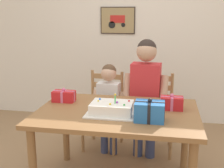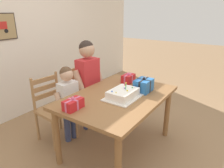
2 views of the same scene
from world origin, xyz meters
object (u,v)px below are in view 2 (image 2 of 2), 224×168
object	(u,v)px
child_older	(88,77)
child_younger	(68,97)
gift_box_red_large	(73,104)
chair_left	(54,108)
birthday_cake	(123,94)
dining_table	(118,102)
gift_box_corner_small	(128,79)
chair_right	(84,94)
gift_box_beside_cake	(144,85)

from	to	relation	value
child_older	child_younger	xyz separation A→B (m)	(-0.41, 0.00, -0.17)
gift_box_red_large	chair_left	world-z (taller)	chair_left
birthday_cake	dining_table	bearing A→B (deg)	69.82
gift_box_corner_small	chair_right	world-z (taller)	chair_right
gift_box_red_large	chair_right	size ratio (longest dim) A/B	0.24
gift_box_red_large	gift_box_corner_small	size ratio (longest dim) A/B	1.07
chair_right	child_older	xyz separation A→B (m)	(-0.10, -0.20, 0.35)
gift_box_red_large	gift_box_beside_cake	distance (m)	0.95
gift_box_red_large	dining_table	bearing A→B (deg)	-18.70
chair_right	child_younger	bearing A→B (deg)	-159.11
gift_box_corner_small	child_older	bearing A→B (deg)	118.16
chair_right	gift_box_beside_cake	bearing A→B (deg)	-90.55
gift_box_beside_cake	chair_right	xyz separation A→B (m)	(0.01, 1.04, -0.37)
chair_left	child_younger	distance (m)	0.28
gift_box_red_large	chair_right	distance (m)	1.15
dining_table	child_younger	world-z (taller)	child_younger
gift_box_red_large	birthday_cake	bearing A→B (deg)	-27.45
gift_box_beside_cake	chair_left	xyz separation A→B (m)	(-0.61, 1.04, -0.37)
dining_table	gift_box_red_large	xyz separation A→B (m)	(-0.57, 0.19, 0.15)
child_older	child_younger	distance (m)	0.45
gift_box_beside_cake	chair_left	world-z (taller)	gift_box_beside_cake
gift_box_beside_cake	gift_box_corner_small	bearing A→B (deg)	61.03
gift_box_corner_small	child_older	distance (m)	0.58
chair_left	child_younger	bearing A→B (deg)	-62.62
chair_left	child_older	size ratio (longest dim) A/B	0.68
dining_table	gift_box_corner_small	world-z (taller)	gift_box_corner_small
gift_box_red_large	gift_box_corner_small	xyz separation A→B (m)	(1.05, -0.05, 0.01)
birthday_cake	chair_right	world-z (taller)	birthday_cake
dining_table	chair_left	size ratio (longest dim) A/B	1.57
gift_box_corner_small	chair_left	distance (m)	1.12
birthday_cake	gift_box_corner_small	xyz separation A→B (m)	(0.51, 0.23, 0.01)
chair_left	child_younger	size ratio (longest dim) A/B	0.86
gift_box_beside_cake	gift_box_red_large	bearing A→B (deg)	156.25
dining_table	child_older	world-z (taller)	child_older
birthday_cake	gift_box_beside_cake	xyz separation A→B (m)	(0.33, -0.10, 0.03)
birthday_cake	gift_box_corner_small	distance (m)	0.56
child_younger	chair_right	bearing A→B (deg)	20.89
dining_table	gift_box_corner_small	size ratio (longest dim) A/B	6.99
child_older	birthday_cake	bearing A→B (deg)	-107.86
gift_box_red_large	gift_box_beside_cake	bearing A→B (deg)	-23.75
dining_table	birthday_cake	size ratio (longest dim) A/B	3.29
gift_box_red_large	child_younger	size ratio (longest dim) A/B	0.21
birthday_cake	chair_right	distance (m)	1.05
gift_box_red_large	chair_left	xyz separation A→B (m)	(0.26, 0.66, -0.34)
birthday_cake	gift_box_red_large	distance (m)	0.61
dining_table	chair_left	bearing A→B (deg)	109.83
gift_box_corner_small	child_younger	size ratio (longest dim) A/B	0.19
dining_table	gift_box_red_large	world-z (taller)	gift_box_red_large
birthday_cake	chair_left	bearing A→B (deg)	106.35
gift_box_red_large	child_younger	bearing A→B (deg)	51.72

